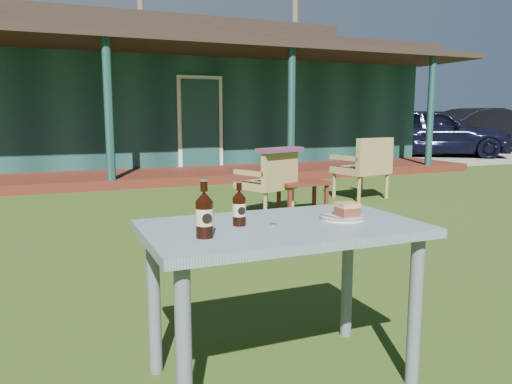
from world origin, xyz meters
name	(u,v)px	position (x,y,z in m)	size (l,w,h in m)	color
ground	(190,276)	(0.00, 0.00, 0.00)	(80.00, 80.00, 0.00)	#334916
pavilion	(86,98)	(0.00, 9.39, 1.61)	(15.80, 8.30, 3.45)	#163934
gravel_strip	(446,154)	(10.50, 8.50, 0.01)	(9.00, 6.00, 0.02)	gray
tree_mid	(141,31)	(3.00, 18.50, 4.75)	(0.28, 0.28, 9.50)	brown
tree_right	(295,17)	(9.50, 17.00, 5.50)	(0.28, 0.28, 11.00)	brown
car_near	(433,132)	(9.56, 8.06, 0.72)	(1.70, 4.23, 1.44)	black
car_far	(487,130)	(12.55, 8.86, 0.72)	(1.52, 4.37, 1.44)	black
cafe_table	(282,247)	(0.00, -1.60, 0.62)	(1.20, 0.70, 0.72)	slate
plate	(342,217)	(0.30, -1.61, 0.73)	(0.20, 0.20, 0.01)	silver
cake_slice	(347,209)	(0.32, -1.61, 0.77)	(0.09, 0.09, 0.06)	brown
fork	(331,217)	(0.24, -1.62, 0.74)	(0.01, 0.14, 0.00)	silver
cola_bottle_near	(239,208)	(-0.18, -1.55, 0.80)	(0.06, 0.06, 0.20)	black
cola_bottle_far	(204,214)	(-0.38, -1.70, 0.81)	(0.07, 0.07, 0.23)	black
bottle_cap	(273,225)	(-0.05, -1.61, 0.72)	(0.03, 0.03, 0.01)	silver
armchair_left	(270,179)	(1.52, 1.89, 0.43)	(0.73, 0.71, 0.77)	#98814C
armchair_right	(365,165)	(3.26, 2.45, 0.50)	(0.76, 0.72, 0.88)	#98814C
floral_throw	(280,150)	(1.58, 1.75, 0.80)	(0.63, 0.21, 0.05)	#592E4D
side_table	(303,186)	(1.92, 1.83, 0.34)	(0.60, 0.40, 0.40)	#521E13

